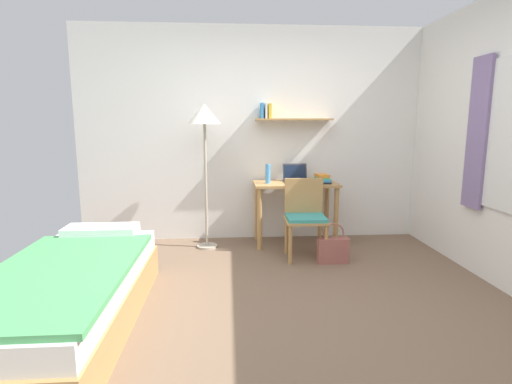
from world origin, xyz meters
The scene contains 10 objects.
ground_plane centered at (0.00, 0.00, 0.00)m, with size 5.28×5.28×0.00m, color brown.
wall_back centered at (0.00, 2.02, 1.30)m, with size 4.40×0.27×2.60m.
bed centered at (-1.52, -0.18, 0.24)m, with size 0.91×2.05×0.54m.
desk centered at (0.42, 1.70, 0.60)m, with size 0.98×0.53×0.75m.
desk_chair centered at (0.45, 1.21, 0.48)m, with size 0.46×0.42×0.85m.
standing_lamp centered at (-0.64, 1.63, 1.45)m, with size 0.37×0.37×1.66m.
laptop centered at (0.43, 1.79, 0.81)m, with size 0.30×0.22×0.21m.
water_bottle centered at (0.09, 1.67, 0.86)m, with size 0.06×0.06×0.23m, color #4C99DB.
book_stack centered at (0.73, 1.65, 0.80)m, with size 0.20×0.26×0.10m.
handbag centered at (0.71, 1.00, 0.15)m, with size 0.32×0.11×0.43m.
Camera 1 is at (-0.38, -2.90, 1.44)m, focal length 27.75 mm.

